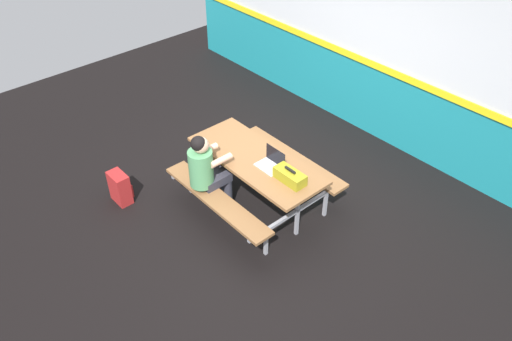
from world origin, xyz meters
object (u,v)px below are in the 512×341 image
at_px(picnic_table_main, 256,169).
at_px(student_nearer, 206,168).
at_px(backpack_dark, 120,188).
at_px(toolbox_grey, 290,176).
at_px(laptop_silver, 271,163).

distance_m(picnic_table_main, student_nearer, 0.64).
xyz_separation_m(picnic_table_main, backpack_dark, (-1.23, -1.29, -0.36)).
height_order(picnic_table_main, student_nearer, student_nearer).
distance_m(toolbox_grey, backpack_dark, 2.30).
bearing_deg(laptop_silver, backpack_dark, -137.93).
bearing_deg(backpack_dark, student_nearer, 37.86).
xyz_separation_m(toolbox_grey, backpack_dark, (-1.82, -1.28, -0.60)).
bearing_deg(laptop_silver, picnic_table_main, -171.50).
bearing_deg(laptop_silver, student_nearer, -131.55).
relative_size(picnic_table_main, toolbox_grey, 4.68).
relative_size(laptop_silver, toolbox_grey, 0.80).
bearing_deg(picnic_table_main, laptop_silver, 8.50).
height_order(laptop_silver, toolbox_grey, laptop_silver).
bearing_deg(backpack_dark, toolbox_grey, 35.20).
height_order(picnic_table_main, toolbox_grey, toolbox_grey).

